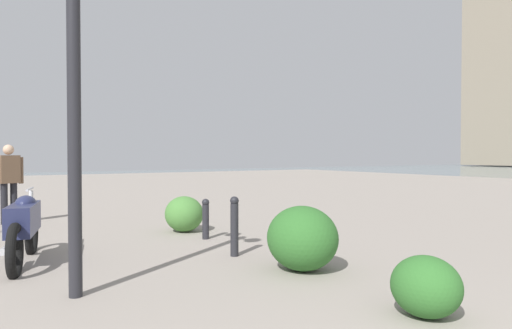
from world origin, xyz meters
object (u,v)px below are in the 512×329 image
Objects in this scene: bollard_near at (234,225)px; bollard_mid at (206,218)px; lamppost at (74,50)px; motorcycle at (24,227)px; pedestrian at (9,178)px.

bollard_mid is at bearing -9.61° from bollard_near.
motorcycle is (2.00, 0.29, -2.10)m from lamppost.
bollard_near is at bearing -70.84° from lamppost.
lamppost is at bearing 109.16° from bollard_near.
pedestrian is (6.19, 0.16, -1.61)m from lamppost.
lamppost is 2.91m from motorcycle.
bollard_near is at bearing 170.39° from bollard_mid.
bollard_near is (-1.17, -2.68, -0.04)m from motorcycle.
bollard_mid is at bearing -144.15° from pedestrian.
bollard_mid is (2.32, -2.64, -2.22)m from lamppost.
pedestrian is at bearing 25.44° from bollard_near.
motorcycle is at bearing 66.42° from bollard_near.
motorcycle is 1.25× the size of pedestrian.
pedestrian is at bearing -1.83° from motorcycle.
bollard_near is at bearing -113.58° from motorcycle.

